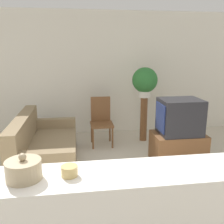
{
  "coord_description": "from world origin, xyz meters",
  "views": [
    {
      "loc": [
        -0.02,
        -2.17,
        1.88
      ],
      "look_at": [
        0.57,
        1.9,
        0.85
      ],
      "focal_mm": 40.0,
      "sensor_mm": 36.0,
      "label": 1
    }
  ],
  "objects": [
    {
      "name": "wall_back",
      "position": [
        0.0,
        3.43,
        1.35
      ],
      "size": [
        9.0,
        0.06,
        2.7
      ],
      "color": "silver",
      "rests_on": "ground_plane"
    },
    {
      "name": "plant_stand",
      "position": [
        1.35,
        2.72,
        0.47
      ],
      "size": [
        0.15,
        0.15,
        0.93
      ],
      "color": "brown",
      "rests_on": "ground_plane"
    },
    {
      "name": "potted_plant",
      "position": [
        1.35,
        2.72,
        1.27
      ],
      "size": [
        0.51,
        0.51,
        0.61
      ],
      "color": "white",
      "rests_on": "plant_stand"
    },
    {
      "name": "couch",
      "position": [
        -0.59,
        1.79,
        0.28
      ],
      "size": [
        0.93,
        1.78,
        0.84
      ],
      "color": "#847051",
      "rests_on": "ground_plane"
    },
    {
      "name": "television",
      "position": [
        1.65,
        1.61,
        0.8
      ],
      "size": [
        0.68,
        0.53,
        0.59
      ],
      "color": "#232328",
      "rests_on": "tv_stand"
    },
    {
      "name": "decorative_bowl",
      "position": [
        -0.39,
        -0.58,
        1.1
      ],
      "size": [
        0.24,
        0.24,
        0.19
      ],
      "color": "tan",
      "rests_on": "foreground_counter"
    },
    {
      "name": "wooden_chair",
      "position": [
        0.45,
        2.65,
        0.52
      ],
      "size": [
        0.44,
        0.44,
        0.96
      ],
      "color": "brown",
      "rests_on": "ground_plane"
    },
    {
      "name": "tv_stand",
      "position": [
        1.66,
        1.61,
        0.25
      ],
      "size": [
        0.87,
        0.56,
        0.51
      ],
      "color": "brown",
      "rests_on": "ground_plane"
    },
    {
      "name": "candle_jar",
      "position": [
        -0.09,
        -0.58,
        1.07
      ],
      "size": [
        0.11,
        0.11,
        0.07
      ],
      "color": "tan",
      "rests_on": "foreground_counter"
    }
  ]
}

